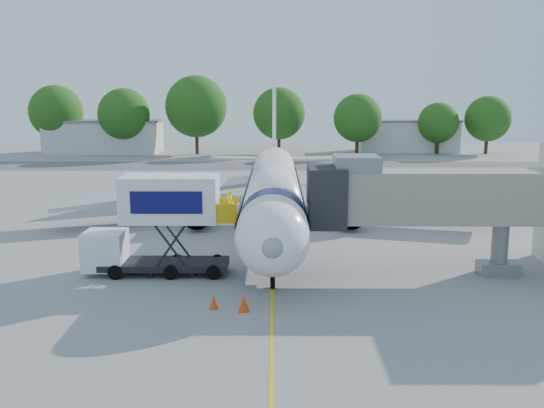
{
  "coord_description": "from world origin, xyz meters",
  "views": [
    {
      "loc": [
        0.15,
        -39.39,
        10.04
      ],
      "look_at": [
        -0.07,
        -2.98,
        3.2
      ],
      "focal_mm": 40.0,
      "sensor_mm": 36.0,
      "label": 1
    }
  ],
  "objects_px": {
    "aircraft": "(274,189)",
    "jet_bridge": "(420,197)",
    "ground_tug": "(278,332)",
    "catering_hiloader": "(159,225)"
  },
  "relations": [
    {
      "from": "aircraft",
      "to": "ground_tug",
      "type": "bearing_deg",
      "value": -89.35
    },
    {
      "from": "jet_bridge",
      "to": "catering_hiloader",
      "type": "xyz_separation_m",
      "value": [
        -14.26,
        -0.0,
        -1.58
      ]
    },
    {
      "from": "catering_hiloader",
      "to": "jet_bridge",
      "type": "bearing_deg",
      "value": 0.01
    },
    {
      "from": "aircraft",
      "to": "catering_hiloader",
      "type": "xyz_separation_m",
      "value": [
        -6.27,
        -11.12,
        -0.19
      ]
    },
    {
      "from": "aircraft",
      "to": "jet_bridge",
      "type": "height_order",
      "value": "aircraft"
    },
    {
      "from": "aircraft",
      "to": "ground_tug",
      "type": "distance_m",
      "value": 21.35
    },
    {
      "from": "catering_hiloader",
      "to": "ground_tug",
      "type": "bearing_deg",
      "value": -57.22
    },
    {
      "from": "aircraft",
      "to": "ground_tug",
      "type": "relative_size",
      "value": 9.31
    },
    {
      "from": "aircraft",
      "to": "catering_hiloader",
      "type": "height_order",
      "value": "aircraft"
    },
    {
      "from": "ground_tug",
      "to": "catering_hiloader",
      "type": "bearing_deg",
      "value": 107.72
    }
  ]
}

